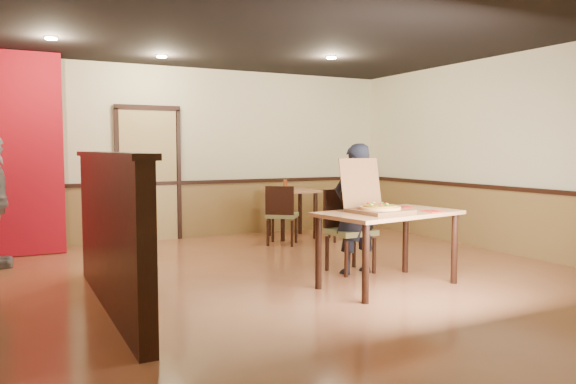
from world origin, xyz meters
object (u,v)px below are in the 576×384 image
object	(u,v)px
pizza_box	(376,206)
diner	(355,209)
side_table	(292,200)
side_chair_right	(335,211)
condiment	(285,184)
diner_chair	(347,227)
side_chair_left	(281,213)
main_table	(388,222)

from	to	relation	value
pizza_box	diner	bearing A→B (deg)	67.07
side_table	diner	size ratio (longest dim) A/B	0.52
side_chair_right	condiment	size ratio (longest dim) A/B	5.33
pizza_box	condiment	distance (m)	3.63
diner_chair	side_table	size ratio (longest dim) A/B	1.23
diner_chair	side_chair_left	world-z (taller)	diner_chair
side_chair_left	condiment	size ratio (longest dim) A/B	5.67
main_table	pizza_box	distance (m)	0.25
diner_chair	side_chair_right	world-z (taller)	diner_chair
side_chair_right	side_table	xyz separation A→B (m)	(-0.48, 0.61, 0.15)
side_chair_right	pizza_box	world-z (taller)	pizza_box
diner_chair	pizza_box	world-z (taller)	pizza_box
pizza_box	condiment	world-z (taller)	pizza_box
side_table	diner	xyz separation A→B (m)	(-0.57, -2.75, 0.15)
side_chair_right	condiment	distance (m)	0.99
side_chair_left	pizza_box	xyz separation A→B (m)	(-0.29, -2.85, 0.38)
main_table	pizza_box	world-z (taller)	pizza_box
main_table	condiment	xyz separation A→B (m)	(0.54, 3.54, 0.18)
side_table	diner_chair	bearing A→B (deg)	-102.79
diner_chair	side_chair_left	bearing A→B (deg)	84.62
main_table	diner_chair	world-z (taller)	diner_chair
diner	condiment	world-z (taller)	diner
diner	pizza_box	distance (m)	0.74
diner_chair	diner	size ratio (longest dim) A/B	0.64
diner_chair	pizza_box	bearing A→B (deg)	-105.38
main_table	diner_chair	size ratio (longest dim) A/B	1.66
diner_chair	diner	world-z (taller)	diner
side_chair_right	diner_chair	bearing A→B (deg)	38.13
condiment	main_table	bearing A→B (deg)	-98.68
side_chair_left	side_chair_right	world-z (taller)	side_chair_left
side_chair_left	side_table	distance (m)	0.79
pizza_box	side_chair_left	bearing A→B (deg)	77.90
diner_chair	side_table	world-z (taller)	diner_chair
side_chair_left	diner	world-z (taller)	diner
diner_chair	side_chair_right	size ratio (longest dim) A/B	1.14
main_table	diner	bearing A→B (deg)	77.34
diner_chair	side_table	distance (m)	2.66
side_chair_left	pizza_box	size ratio (longest dim) A/B	1.34
main_table	pizza_box	xyz separation A→B (m)	(-0.18, -0.02, 0.18)
side_chair_left	diner	distance (m)	2.16
side_chair_right	diner	xyz separation A→B (m)	(-1.05, -2.14, 0.30)
diner_chair	side_chair_left	distance (m)	1.99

